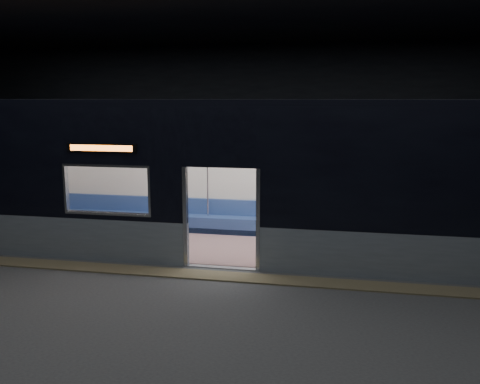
% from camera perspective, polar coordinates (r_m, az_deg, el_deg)
% --- Properties ---
extents(station_floor, '(24.00, 14.00, 0.01)m').
position_cam_1_polar(station_floor, '(9.40, -3.53, -10.61)').
color(station_floor, '#47494C').
rests_on(station_floor, ground).
extents(station_envelope, '(24.00, 14.00, 5.00)m').
position_cam_1_polar(station_envelope, '(8.77, -3.81, 12.36)').
color(station_envelope, black).
rests_on(station_envelope, station_floor).
extents(tactile_strip, '(22.80, 0.50, 0.03)m').
position_cam_1_polar(tactile_strip, '(9.89, -2.73, -9.38)').
color(tactile_strip, '#8C7F59').
rests_on(tactile_strip, station_floor).
extents(metro_car, '(18.00, 3.04, 3.35)m').
position_cam_1_polar(metro_car, '(11.35, -0.43, 2.75)').
color(metro_car, '#8F9BAA').
rests_on(metro_car, station_floor).
extents(passenger, '(0.38, 0.65, 1.32)m').
position_cam_1_polar(passenger, '(12.32, 13.15, -1.96)').
color(passenger, black).
rests_on(passenger, metro_car).
extents(handbag, '(0.33, 0.30, 0.14)m').
position_cam_1_polar(handbag, '(12.13, 12.94, -2.66)').
color(handbag, black).
rests_on(handbag, passenger).
extents(transit_map, '(1.09, 0.03, 0.71)m').
position_cam_1_polar(transit_map, '(12.59, 18.55, 1.41)').
color(transit_map, white).
rests_on(transit_map, metro_car).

